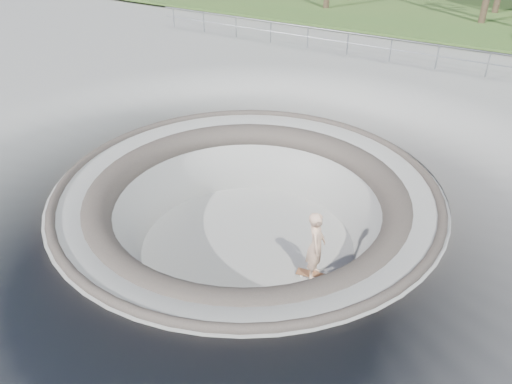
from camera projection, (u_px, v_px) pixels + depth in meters
ground at (247, 187)px, 13.33m from camera, size 180.00×180.00×0.00m
skate_bowl at (248, 241)px, 14.30m from camera, size 14.00×14.00×4.10m
safety_railing at (391, 50)px, 21.73m from camera, size 25.00×0.06×1.03m
skateboard at (314, 275)px, 13.06m from camera, size 0.94×0.41×0.09m
skater at (316, 245)px, 12.54m from camera, size 0.68×0.82×1.93m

